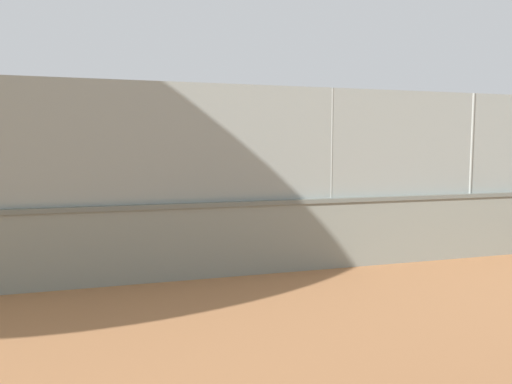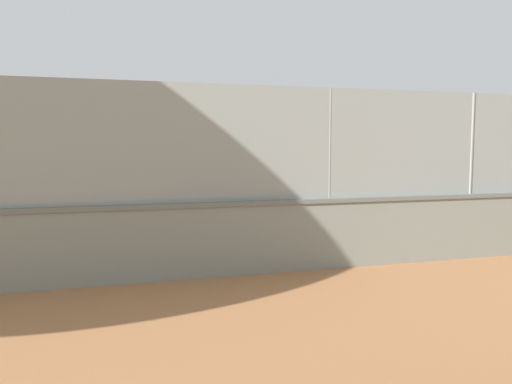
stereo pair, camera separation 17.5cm
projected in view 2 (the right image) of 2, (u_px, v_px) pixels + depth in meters
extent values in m
plane|color=#A36B42|center=(242.00, 206.00, 18.95)|extent=(260.00, 260.00, 0.00)
cube|color=gray|center=(468.00, 227.00, 10.20)|extent=(32.61, 0.42, 1.27)
cube|color=slate|center=(469.00, 195.00, 10.14)|extent=(32.61, 0.48, 0.08)
cube|color=gray|center=(472.00, 144.00, 10.04)|extent=(31.96, 0.17, 2.07)
cylinder|color=gray|center=(472.00, 144.00, 10.04)|extent=(0.07, 0.07, 2.07)
cylinder|color=gray|center=(329.00, 143.00, 9.17)|extent=(0.07, 0.07, 2.07)
cylinder|color=gray|center=(158.00, 143.00, 8.30)|extent=(0.07, 0.07, 2.07)
cylinder|color=navy|center=(303.00, 224.00, 11.92)|extent=(0.20, 0.20, 0.83)
cylinder|color=navy|center=(297.00, 225.00, 11.79)|extent=(0.20, 0.20, 0.83)
cylinder|color=beige|center=(301.00, 195.00, 11.79)|extent=(0.45, 0.45, 0.62)
cylinder|color=#D8AD84|center=(308.00, 189.00, 12.02)|extent=(0.32, 0.57, 0.17)
cylinder|color=#D8AD84|center=(283.00, 190.00, 11.80)|extent=(0.32, 0.57, 0.17)
sphere|color=#D8AD84|center=(301.00, 178.00, 11.75)|extent=(0.24, 0.24, 0.24)
cylinder|color=white|center=(301.00, 174.00, 11.74)|extent=(0.33, 0.33, 0.05)
cylinder|color=black|center=(278.00, 190.00, 11.94)|extent=(0.16, 0.29, 0.04)
ellipsoid|color=#333338|center=(272.00, 189.00, 12.10)|extent=(0.15, 0.29, 0.24)
cylinder|color=#591919|center=(83.00, 213.00, 14.06)|extent=(0.18, 0.18, 0.83)
cylinder|color=#591919|center=(85.00, 212.00, 14.26)|extent=(0.18, 0.18, 0.83)
cylinder|color=beige|center=(83.00, 188.00, 14.09)|extent=(0.41, 0.41, 0.61)
cylinder|color=#936B4C|center=(81.00, 184.00, 13.77)|extent=(0.59, 0.23, 0.17)
cylinder|color=#936B4C|center=(97.00, 183.00, 14.40)|extent=(0.59, 0.23, 0.17)
sphere|color=#936B4C|center=(83.00, 173.00, 14.05)|extent=(0.23, 0.23, 0.23)
cylinder|color=red|center=(83.00, 170.00, 14.04)|extent=(0.30, 0.30, 0.05)
cylinder|color=black|center=(103.00, 183.00, 14.40)|extent=(0.30, 0.11, 0.04)
ellipsoid|color=#333338|center=(110.00, 183.00, 14.41)|extent=(0.30, 0.10, 0.24)
sphere|color=white|center=(325.00, 200.00, 11.09)|extent=(0.16, 0.16, 0.16)
cube|color=gray|center=(496.00, 223.00, 11.98)|extent=(1.60, 0.39, 0.06)
cube|color=gray|center=(501.00, 215.00, 11.81)|extent=(1.60, 0.05, 0.40)
cube|color=#333338|center=(474.00, 233.00, 11.83)|extent=(0.06, 0.38, 0.45)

